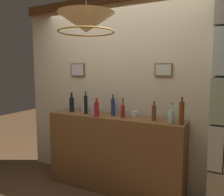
# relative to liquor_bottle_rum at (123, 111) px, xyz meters

# --- Properties ---
(panelled_rear_partition) EXTENTS (3.33, 0.15, 2.68)m
(panelled_rear_partition) POSITION_rel_liquor_bottle_rum_xyz_m (-0.15, 0.31, 0.30)
(panelled_rear_partition) COLOR beige
(panelled_rear_partition) RESTS_ON ground
(bar_shelf_unit) EXTENTS (1.90, 0.39, 1.03)m
(bar_shelf_unit) POSITION_rel_liquor_bottle_rum_xyz_m (-0.15, 0.04, -0.61)
(bar_shelf_unit) COLOR brown
(bar_shelf_unit) RESTS_ON ground
(liquor_bottle_rum) EXTENTS (0.05, 0.05, 0.25)m
(liquor_bottle_rum) POSITION_rel_liquor_bottle_rum_xyz_m (0.00, 0.00, 0.00)
(liquor_bottle_rum) COLOR maroon
(liquor_bottle_rum) RESTS_ON bar_shelf_unit
(liquor_bottle_port) EXTENTS (0.05, 0.05, 0.27)m
(liquor_bottle_port) POSITION_rel_liquor_bottle_rum_xyz_m (-0.24, 0.18, 0.02)
(liquor_bottle_port) COLOR black
(liquor_bottle_port) RESTS_ON bar_shelf_unit
(liquor_bottle_rye) EXTENTS (0.06, 0.06, 0.25)m
(liquor_bottle_rye) POSITION_rel_liquor_bottle_rum_xyz_m (-0.17, 0.05, 0.01)
(liquor_bottle_rye) COLOR navy
(liquor_bottle_rye) RESTS_ON bar_shelf_unit
(liquor_bottle_sherry) EXTENTS (0.06, 0.06, 0.26)m
(liquor_bottle_sherry) POSITION_rel_liquor_bottle_rum_xyz_m (-0.34, -0.09, 0.02)
(liquor_bottle_sherry) COLOR maroon
(liquor_bottle_sherry) RESTS_ON bar_shelf_unit
(liquor_bottle_vodka) EXTENTS (0.06, 0.06, 0.24)m
(liquor_bottle_vodka) POSITION_rel_liquor_bottle_rum_xyz_m (0.62, -0.02, -0.00)
(liquor_bottle_vodka) COLOR #A7DAC4
(liquor_bottle_vodka) RESTS_ON bar_shelf_unit
(liquor_bottle_vermouth) EXTENTS (0.06, 0.06, 0.31)m
(liquor_bottle_vermouth) POSITION_rel_liquor_bottle_rum_xyz_m (0.74, -0.04, 0.05)
(liquor_bottle_vermouth) COLOR #623413
(liquor_bottle_vermouth) RESTS_ON bar_shelf_unit
(liquor_bottle_whiskey) EXTENTS (0.07, 0.07, 0.30)m
(liquor_bottle_whiskey) POSITION_rel_liquor_bottle_rum_xyz_m (-0.86, 0.06, 0.03)
(liquor_bottle_whiskey) COLOR black
(liquor_bottle_whiskey) RESTS_ON bar_shelf_unit
(liquor_bottle_bourbon) EXTENTS (0.06, 0.06, 0.24)m
(liquor_bottle_bourbon) POSITION_rel_liquor_bottle_rum_xyz_m (-0.43, -0.03, 0.00)
(liquor_bottle_bourbon) COLOR #B2B6CA
(liquor_bottle_bourbon) RESTS_ON bar_shelf_unit
(liquor_bottle_mezcal) EXTENTS (0.05, 0.05, 0.33)m
(liquor_bottle_mezcal) POSITION_rel_liquor_bottle_rum_xyz_m (-0.57, 0.00, 0.05)
(liquor_bottle_mezcal) COLOR black
(liquor_bottle_mezcal) RESTS_ON bar_shelf_unit
(liquor_bottle_gin) EXTENTS (0.05, 0.05, 0.24)m
(liquor_bottle_gin) POSITION_rel_liquor_bottle_rum_xyz_m (0.41, 0.02, 0.01)
(liquor_bottle_gin) COLOR brown
(liquor_bottle_gin) RESTS_ON bar_shelf_unit
(glass_tumbler_rocks) EXTENTS (0.07, 0.07, 0.07)m
(glass_tumbler_rocks) POSITION_rel_liquor_bottle_rum_xyz_m (0.10, 0.13, -0.05)
(glass_tumbler_rocks) COLOR silver
(glass_tumbler_rocks) RESTS_ON bar_shelf_unit
(glass_tumbler_highball) EXTENTS (0.08, 0.08, 0.07)m
(glass_tumbler_highball) POSITION_rel_liquor_bottle_rum_xyz_m (-0.93, 0.14, -0.05)
(glass_tumbler_highball) COLOR silver
(glass_tumbler_highball) RESTS_ON bar_shelf_unit
(glass_tumbler_shot) EXTENTS (0.07, 0.07, 0.10)m
(glass_tumbler_shot) POSITION_rel_liquor_bottle_rum_xyz_m (-0.71, 0.16, -0.04)
(glass_tumbler_shot) COLOR silver
(glass_tumbler_shot) RESTS_ON bar_shelf_unit
(pendant_lamp) EXTENTS (0.54, 0.54, 0.49)m
(pendant_lamp) POSITION_rel_liquor_bottle_rum_xyz_m (-0.00, -0.82, 0.95)
(pendant_lamp) COLOR beige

